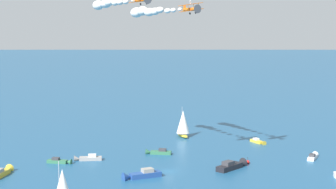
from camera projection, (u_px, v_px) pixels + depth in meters
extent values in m
plane|color=#1E517A|center=(169.00, 171.00, 144.21)|extent=(2000.00, 2000.00, 0.00)
cube|color=#33704C|center=(161.00, 153.00, 163.92)|extent=(6.65, 3.91, 1.01)
cone|color=#33704C|center=(149.00, 152.00, 164.48)|extent=(2.17, 2.43, 2.03)
cube|color=#38383D|center=(162.00, 150.00, 163.74)|extent=(2.61, 2.23, 0.76)
cube|color=black|center=(230.00, 167.00, 146.00)|extent=(8.71, 7.59, 1.41)
cone|color=black|center=(241.00, 163.00, 149.93)|extent=(3.50, 3.61, 2.82)
cube|color=#38383D|center=(228.00, 163.00, 145.37)|extent=(3.82, 3.66, 1.06)
cube|color=#9E9993|center=(91.00, 159.00, 156.36)|extent=(6.62, 2.51, 1.04)
cone|color=#9E9993|center=(77.00, 159.00, 155.95)|extent=(1.80, 2.18, 2.08)
cube|color=silver|center=(92.00, 155.00, 156.30)|extent=(2.38, 1.81, 0.78)
cube|color=#33704C|center=(57.00, 161.00, 153.08)|extent=(6.06, 3.76, 0.92)
cone|color=#33704C|center=(69.00, 162.00, 152.42)|extent=(2.04, 2.25, 1.85)
cube|color=#38383D|center=(56.00, 159.00, 153.06)|extent=(2.41, 2.10, 0.69)
ellipsoid|color=gold|center=(183.00, 135.00, 190.52)|extent=(3.66, 8.67, 1.18)
cylinder|color=#B2B2B7|center=(182.00, 120.00, 190.45)|extent=(0.14, 0.14, 9.66)
cone|color=white|center=(183.00, 122.00, 189.52)|extent=(5.30, 5.30, 8.21)
cylinder|color=#B2B2B7|center=(59.00, 189.00, 104.92)|extent=(0.14, 0.14, 11.24)
cube|color=#23478C|center=(145.00, 175.00, 138.29)|extent=(8.67, 4.75, 1.32)
cone|color=#23478C|center=(127.00, 177.00, 136.15)|extent=(2.74, 3.11, 2.64)
cube|color=gray|center=(147.00, 170.00, 138.41)|extent=(3.35, 2.81, 0.99)
cube|color=gold|center=(257.00, 141.00, 180.50)|extent=(3.39, 5.78, 0.88)
cone|color=gold|center=(263.00, 143.00, 177.54)|extent=(2.11, 1.89, 1.76)
cube|color=silver|center=(256.00, 139.00, 180.76)|extent=(1.94, 2.27, 0.66)
cone|color=gold|center=(8.00, 170.00, 143.67)|extent=(3.03, 2.72, 2.50)
cube|color=white|center=(312.00, 158.00, 157.67)|extent=(5.04, 5.98, 0.96)
cone|color=white|center=(315.00, 155.00, 160.94)|extent=(2.45, 2.36, 1.91)
cube|color=#38383D|center=(312.00, 155.00, 157.17)|extent=(2.46, 2.59, 0.72)
sphere|color=red|center=(248.00, 162.00, 152.70)|extent=(1.10, 1.10, 1.10)
cylinder|color=black|center=(248.00, 158.00, 152.57)|extent=(0.08, 0.08, 1.00)
cylinder|color=orange|center=(191.00, 9.00, 142.21)|extent=(3.18, 6.35, 1.02)
cylinder|color=yellow|center=(197.00, 9.00, 139.72)|extent=(1.28, 0.96, 1.14)
cylinder|color=#4C4C51|center=(198.00, 9.00, 139.36)|extent=(2.45, 0.95, 2.60)
cube|color=orange|center=(191.00, 10.00, 142.00)|extent=(7.15, 3.71, 1.12)
cube|color=orange|center=(191.00, 4.00, 141.69)|extent=(7.15, 3.71, 1.12)
cylinder|color=yellow|center=(199.00, 6.00, 143.05)|extent=(0.34, 0.21, 1.62)
cylinder|color=yellow|center=(194.00, 7.00, 142.27)|extent=(0.34, 0.21, 1.62)
cylinder|color=yellow|center=(188.00, 8.00, 141.42)|extent=(0.34, 0.21, 1.62)
cylinder|color=yellow|center=(183.00, 8.00, 140.64)|extent=(0.34, 0.21, 1.62)
cube|color=orange|center=(185.00, 8.00, 144.55)|extent=(0.63, 1.12, 1.20)
cube|color=orange|center=(185.00, 10.00, 144.65)|extent=(2.64, 1.71, 0.43)
cylinder|color=black|center=(196.00, 13.00, 142.14)|extent=(0.40, 0.63, 0.61)
cylinder|color=black|center=(190.00, 13.00, 141.28)|extent=(0.40, 0.63, 0.61)
cylinder|color=#262628|center=(191.00, 2.00, 141.61)|extent=(0.22, 0.15, 0.90)
cylinder|color=white|center=(191.00, 2.00, 141.65)|extent=(0.27, 0.20, 0.79)
cylinder|color=white|center=(190.00, 3.00, 141.56)|extent=(0.27, 0.20, 0.79)
cube|color=white|center=(190.00, 0.00, 141.48)|extent=(0.45, 0.33, 0.56)
cylinder|color=white|center=(189.00, 0.00, 141.24)|extent=(0.58, 0.29, 0.17)
ellipsoid|color=silver|center=(180.00, 9.00, 146.45)|extent=(1.67, 1.81, 1.09)
ellipsoid|color=silver|center=(173.00, 10.00, 149.84)|extent=(2.22, 2.38, 1.46)
ellipsoid|color=silver|center=(168.00, 11.00, 153.30)|extent=(2.65, 2.95, 1.70)
ellipsoid|color=silver|center=(160.00, 10.00, 156.34)|extent=(3.40, 4.05, 2.08)
ellipsoid|color=silver|center=(155.00, 11.00, 159.89)|extent=(3.88, 4.17, 2.55)
ellipsoid|color=silver|center=(149.00, 12.00, 163.28)|extent=(4.64, 5.42, 2.87)
ellipsoid|color=silver|center=(143.00, 11.00, 166.36)|extent=(4.95, 5.16, 3.32)
ellipsoid|color=silver|center=(137.00, 12.00, 169.61)|extent=(5.61, 6.20, 3.62)
cylinder|color=orange|center=(142.00, 0.00, 137.91)|extent=(3.18, 6.35, 1.02)
cube|color=orange|center=(142.00, 1.00, 137.71)|extent=(7.15, 3.71, 1.12)
cube|color=orange|center=(137.00, 0.00, 140.36)|extent=(2.64, 1.71, 0.43)
cylinder|color=black|center=(147.00, 3.00, 137.85)|extent=(0.40, 0.63, 0.61)
cylinder|color=black|center=(141.00, 4.00, 136.99)|extent=(0.40, 0.63, 0.61)
ellipsoid|color=silver|center=(133.00, 1.00, 142.34)|extent=(1.65, 1.95, 1.01)
ellipsoid|color=silver|center=(126.00, 2.00, 145.46)|extent=(2.37, 2.56, 1.55)
ellipsoid|color=silver|center=(120.00, 2.00, 148.78)|extent=(2.72, 2.92, 1.79)
ellipsoid|color=silver|center=(115.00, 3.00, 152.19)|extent=(3.01, 3.14, 2.01)
ellipsoid|color=silver|center=(109.00, 2.00, 155.37)|extent=(3.78, 3.96, 2.52)
ellipsoid|color=silver|center=(106.00, 4.00, 159.00)|extent=(4.89, 5.81, 2.99)
ellipsoid|color=silver|center=(98.00, 5.00, 161.93)|extent=(5.11, 5.67, 3.29)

